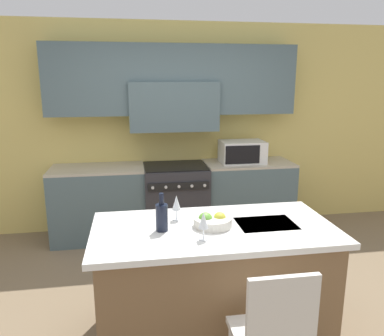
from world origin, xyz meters
The scene contains 11 objects.
ground_plane centered at (0.00, 0.00, 0.00)m, with size 10.00×10.00×0.00m, color #7A664C.
back_cabinetry centered at (0.00, 2.04, 1.58)m, with size 10.00×0.46×2.70m.
back_counter centered at (0.00, 1.78, 0.46)m, with size 3.08×0.62×0.93m.
range_stove centered at (0.00, 1.76, 0.46)m, with size 0.80×0.70×0.92m.
microwave centered at (0.88, 1.78, 1.07)m, with size 0.56×0.39×0.28m.
kitchen_island centered at (0.05, -0.26, 0.46)m, with size 1.82×0.91×0.91m.
island_chair centered at (0.23, -1.06, 0.56)m, with size 0.42×0.40×0.98m.
wine_bottle centered at (-0.34, -0.27, 1.02)m, with size 0.09×0.09×0.28m.
wine_glass_near centered at (-0.07, -0.48, 1.04)m, with size 0.07×0.07×0.20m.
wine_glass_far centered at (-0.21, -0.08, 1.04)m, with size 0.07×0.07×0.20m.
fruit_bowl centered at (0.04, -0.25, 0.95)m, with size 0.29×0.29×0.11m.
Camera 1 is at (-0.53, -2.82, 1.99)m, focal length 35.00 mm.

